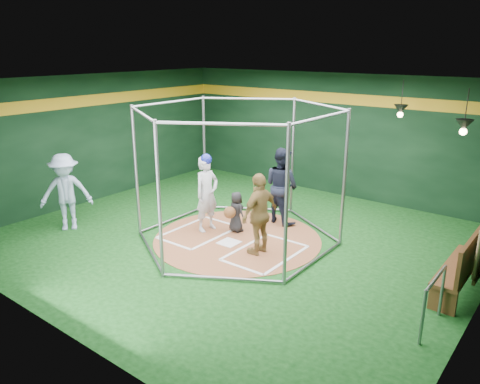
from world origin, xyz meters
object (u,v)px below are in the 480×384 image
Objects in this scene: batter_figure at (207,193)px; dugout_bench at (465,262)px; umpire at (282,185)px; visitor_leopard at (260,214)px.

batter_figure is 5.58m from dugout_bench.
batter_figure is 0.98× the size of umpire.
batter_figure is 0.93× the size of dugout_bench.
dugout_bench is at bearing 107.46° from visitor_leopard.
umpire is (1.09, 1.52, 0.02)m from batter_figure.
visitor_leopard is at bearing -9.99° from batter_figure.
umpire is at bearing -155.56° from visitor_leopard.
visitor_leopard is 1.93m from umpire.
umpire is (-0.64, 1.82, 0.07)m from visitor_leopard.
visitor_leopard is at bearing 121.92° from umpire.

